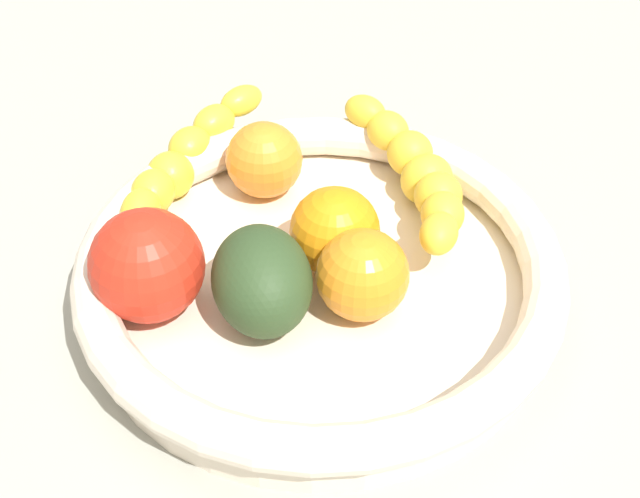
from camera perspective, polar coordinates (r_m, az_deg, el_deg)
kitchen_counter at (r=66.90cm, az=0.00°, el=-4.15°), size 120.00×120.00×3.00cm
fruit_bowl at (r=64.01cm, az=0.00°, el=-1.62°), size 32.95×32.95×5.02cm
banana_draped_left at (r=69.45cm, az=5.85°, el=4.57°), size 16.62×11.52×4.89cm
banana_draped_right at (r=70.50cm, az=-8.58°, el=4.86°), size 20.87×7.26×4.83cm
orange_front at (r=63.59cm, az=0.90°, el=1.08°), size 6.14×6.14×6.14cm
orange_mid_left at (r=60.56cm, az=2.57°, el=-1.57°), size 6.06×6.06×6.06cm
orange_mid_right at (r=70.29cm, az=-3.38°, el=5.38°), size 5.71×5.71×5.71cm
avocado_dark at (r=60.03cm, az=-3.52°, el=-1.91°), size 10.21×9.26×6.34cm
tomato_red at (r=61.12cm, az=-10.38°, el=-0.98°), size 7.46×7.46×7.46cm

